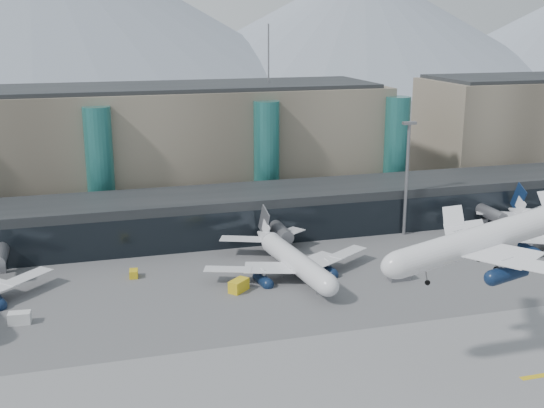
# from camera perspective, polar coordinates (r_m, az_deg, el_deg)

# --- Properties ---
(ground) EXTENTS (900.00, 900.00, 0.00)m
(ground) POSITION_cam_1_polar(r_m,az_deg,el_deg) (104.74, 7.92, -11.60)
(ground) COLOR #515154
(ground) RESTS_ON ground
(runway_strip) EXTENTS (400.00, 40.00, 0.04)m
(runway_strip) POSITION_cam_1_polar(r_m,az_deg,el_deg) (92.94, 11.76, -15.48)
(runway_strip) COLOR slate
(runway_strip) RESTS_ON ground
(runway_markings) EXTENTS (128.00, 1.00, 0.02)m
(runway_markings) POSITION_cam_1_polar(r_m,az_deg,el_deg) (92.93, 11.76, -15.46)
(runway_markings) COLOR gold
(runway_markings) RESTS_ON ground
(concourse) EXTENTS (170.00, 27.00, 10.00)m
(concourse) POSITION_cam_1_polar(r_m,az_deg,el_deg) (153.93, -0.63, -0.66)
(concourse) COLOR black
(concourse) RESTS_ON ground
(terminal_main) EXTENTS (130.00, 30.00, 31.00)m
(terminal_main) POSITION_cam_1_polar(r_m,az_deg,el_deg) (178.51, -11.21, 4.71)
(terminal_main) COLOR gray
(terminal_main) RESTS_ON ground
(terminal_east) EXTENTS (70.00, 30.00, 31.00)m
(terminal_east) POSITION_cam_1_polar(r_m,az_deg,el_deg) (222.77, 21.40, 5.99)
(terminal_east) COLOR gray
(terminal_east) RESTS_ON ground
(teal_towers) EXTENTS (116.40, 19.40, 46.00)m
(teal_towers) POSITION_cam_1_polar(r_m,az_deg,el_deg) (164.30, -7.20, 3.48)
(teal_towers) COLOR #276F6B
(teal_towers) RESTS_ON ground
(mountain_ridge) EXTENTS (910.00, 400.00, 110.00)m
(mountain_ridge) POSITION_cam_1_polar(r_m,az_deg,el_deg) (468.41, -9.49, 14.80)
(mountain_ridge) COLOR gray
(mountain_ridge) RESTS_ON ground
(lightmast_mid) EXTENTS (3.00, 1.20, 25.60)m
(lightmast_mid) POSITION_cam_1_polar(r_m,az_deg,el_deg) (153.45, 11.22, 2.63)
(lightmast_mid) COLOR slate
(lightmast_mid) RESTS_ON ground
(hero_jet) EXTENTS (31.72, 32.64, 10.51)m
(hero_jet) POSITION_cam_1_polar(r_m,az_deg,el_deg) (94.23, 18.50, -1.98)
(hero_jet) COLOR silver
(hero_jet) RESTS_ON ground
(jet_parked_mid) EXTENTS (35.49, 35.36, 11.51)m
(jet_parked_mid) POSITION_cam_1_polar(r_m,az_deg,el_deg) (130.36, 1.39, -3.90)
(jet_parked_mid) COLOR silver
(jet_parked_mid) RESTS_ON ground
(veh_a) EXTENTS (3.57, 2.19, 1.93)m
(veh_a) POSITION_cam_1_polar(r_m,az_deg,el_deg) (117.19, -20.36, -8.93)
(veh_a) COLOR silver
(veh_a) RESTS_ON ground
(veh_b) EXTENTS (1.81, 2.66, 1.44)m
(veh_b) POSITION_cam_1_polar(r_m,az_deg,el_deg) (131.49, -11.50, -5.73)
(veh_b) COLOR gold
(veh_b) RESTS_ON ground
(veh_c) EXTENTS (3.88, 2.05, 2.16)m
(veh_c) POSITION_cam_1_polar(r_m,az_deg,el_deg) (129.59, 10.58, -5.83)
(veh_c) COLOR #4A4A4F
(veh_c) RESTS_ON ground
(veh_d) EXTENTS (2.77, 3.52, 1.78)m
(veh_d) POSITION_cam_1_polar(r_m,az_deg,el_deg) (157.41, 15.86, -2.44)
(veh_d) COLOR silver
(veh_d) RESTS_ON ground
(veh_g) EXTENTS (2.07, 2.55, 1.29)m
(veh_g) POSITION_cam_1_polar(r_m,az_deg,el_deg) (145.33, 13.54, -3.85)
(veh_g) COLOR silver
(veh_g) RESTS_ON ground
(veh_h) EXTENTS (4.26, 4.14, 2.15)m
(veh_h) POSITION_cam_1_polar(r_m,az_deg,el_deg) (122.53, -2.80, -6.83)
(veh_h) COLOR gold
(veh_h) RESTS_ON ground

